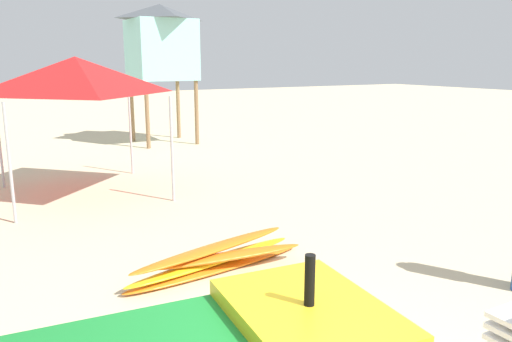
{
  "coord_description": "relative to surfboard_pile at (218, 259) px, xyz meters",
  "views": [
    {
      "loc": [
        -1.76,
        -2.01,
        2.55
      ],
      "look_at": [
        1.5,
        3.73,
        1.1
      ],
      "focal_mm": 35.42,
      "sensor_mm": 36.0,
      "label": 1
    }
  ],
  "objects": [
    {
      "name": "lifeguard_tower",
      "position": [
        2.82,
        9.87,
        2.94
      ],
      "size": [
        1.98,
        1.98,
        4.21
      ],
      "color": "olive",
      "rests_on": "ground"
    },
    {
      "name": "popup_canopy",
      "position": [
        -0.68,
        4.63,
        2.13
      ],
      "size": [
        2.72,
        2.72,
        2.62
      ],
      "color": "#B2B2B7",
      "rests_on": "ground"
    },
    {
      "name": "surfboard_pile",
      "position": [
        0.0,
        0.0,
        0.0
      ],
      "size": [
        2.53,
        0.79,
        0.32
      ],
      "color": "orange",
      "rests_on": "ground"
    }
  ]
}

